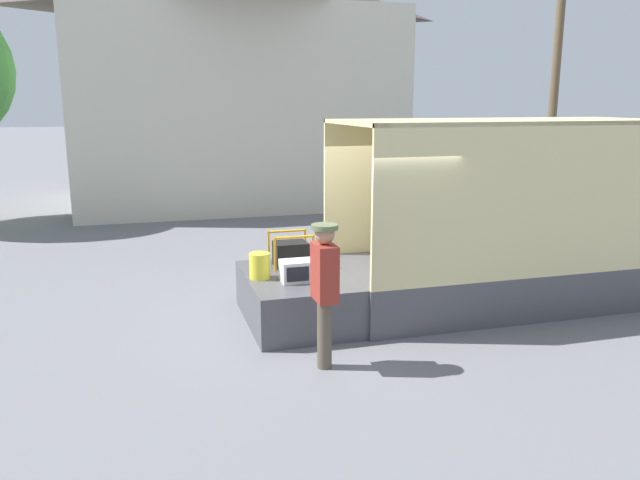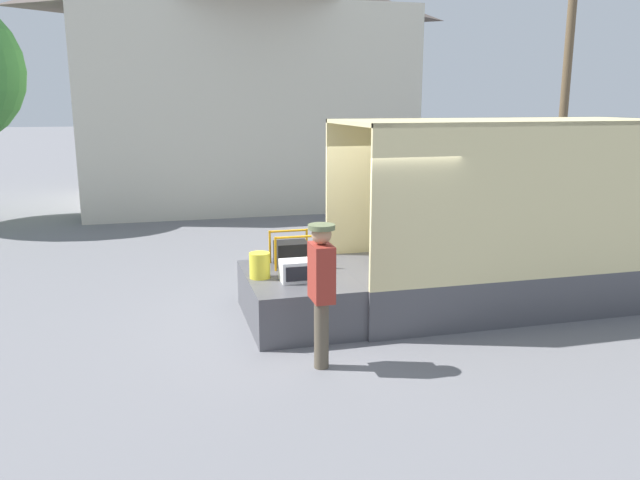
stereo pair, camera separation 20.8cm
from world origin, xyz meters
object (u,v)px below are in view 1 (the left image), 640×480
Objects in this scene: box_truck at (587,240)px; utility_pole at (556,74)px; portable_generator at (292,253)px; worker_person at (325,280)px; orange_bucket at (260,266)px; microwave at (298,271)px.

utility_pole is at bearing 57.32° from box_truck.
box_truck is at bearing -6.10° from portable_generator.
portable_generator is at bearing 86.32° from worker_person.
worker_person is at bearing -93.68° from portable_generator.
microwave is at bearing -30.41° from orange_bucket.
portable_generator is 0.08× the size of utility_pole.
utility_pole is (11.14, 9.05, 3.19)m from portable_generator.
orange_bucket reaches higher than microwave.
box_truck is 19.33× the size of orange_bucket.
utility_pole is (11.29, 11.32, 2.98)m from worker_person.
utility_pole reaches higher than worker_person.
box_truck reaches higher than orange_bucket.
portable_generator is 1.69× the size of orange_bucket.
worker_person reaches higher than microwave.
microwave is at bearing -176.35° from box_truck.
orange_bucket is (-5.61, -0.03, -0.02)m from box_truck.
portable_generator is 2.28m from worker_person.
orange_bucket is at bearing -140.71° from utility_pole.
worker_person reaches higher than orange_bucket.
portable_generator is (0.12, 0.86, 0.05)m from microwave.
orange_bucket is (-0.50, 0.29, 0.04)m from microwave.
box_truck is 4.02× the size of worker_person.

